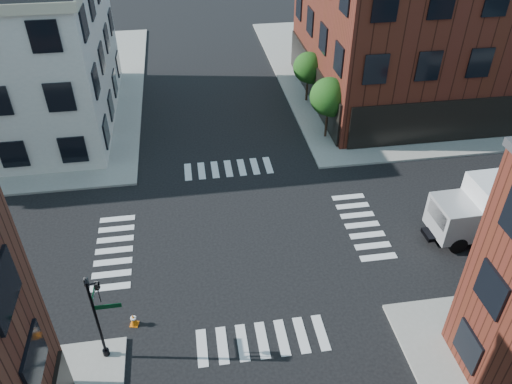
{
  "coord_description": "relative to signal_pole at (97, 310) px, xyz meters",
  "views": [
    {
      "loc": [
        -2.42,
        -20.81,
        18.62
      ],
      "look_at": [
        0.91,
        0.76,
        2.5
      ],
      "focal_mm": 35.0,
      "sensor_mm": 36.0,
      "label": 1
    }
  ],
  "objects": [
    {
      "name": "ground",
      "position": [
        6.72,
        6.68,
        -2.86
      ],
      "size": [
        120.0,
        120.0,
        0.0
      ],
      "primitive_type": "plane",
      "color": "black",
      "rests_on": "ground"
    },
    {
      "name": "box_truck",
      "position": [
        21.04,
        4.89,
        -0.98
      ],
      "size": [
        8.05,
        2.65,
        3.61
      ],
      "rotation": [
        0.0,
        0.0,
        0.03
      ],
      "color": "silver",
      "rests_on": "ground"
    },
    {
      "name": "traffic_cone",
      "position": [
        1.02,
        1.44,
        -2.53
      ],
      "size": [
        0.45,
        0.45,
        0.69
      ],
      "rotation": [
        0.0,
        0.0,
        -0.24
      ],
      "color": "orange",
      "rests_on": "ground"
    },
    {
      "name": "tree_far",
      "position": [
        14.28,
        22.65,
        0.02
      ],
      "size": [
        2.43,
        2.43,
        4.07
      ],
      "color": "black",
      "rests_on": "ground"
    },
    {
      "name": "signal_pole",
      "position": [
        0.0,
        0.0,
        0.0
      ],
      "size": [
        1.29,
        1.24,
        4.6
      ],
      "color": "black",
      "rests_on": "ground"
    },
    {
      "name": "tree_near",
      "position": [
        14.28,
        16.65,
        0.3
      ],
      "size": [
        2.69,
        2.69,
        4.49
      ],
      "color": "black",
      "rests_on": "ground"
    },
    {
      "name": "building_ne",
      "position": [
        27.22,
        22.68,
        3.14
      ],
      "size": [
        25.0,
        16.0,
        12.0
      ],
      "primitive_type": "cube",
      "color": "#4B1D12",
      "rests_on": "ground"
    },
    {
      "name": "sidewalk_ne",
      "position": [
        27.72,
        27.68,
        -2.78
      ],
      "size": [
        30.0,
        30.0,
        0.15
      ],
      "primitive_type": "cube",
      "color": "gray",
      "rests_on": "ground"
    }
  ]
}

